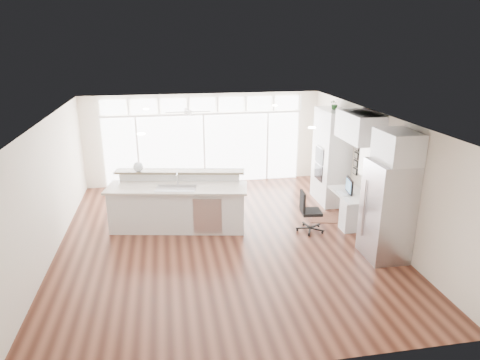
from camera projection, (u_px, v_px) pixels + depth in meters
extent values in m
cube|color=#3E1C13|center=(223.00, 239.00, 9.50)|extent=(7.00, 8.00, 0.02)
cube|color=white|center=(221.00, 118.00, 8.64)|extent=(7.00, 8.00, 0.02)
cube|color=white|center=(204.00, 139.00, 12.80)|extent=(7.00, 0.04, 2.70)
cube|color=white|center=(265.00, 282.00, 5.33)|extent=(7.00, 0.04, 2.70)
cube|color=white|center=(47.00, 191.00, 8.48)|extent=(0.04, 8.00, 2.70)
cube|color=white|center=(375.00, 172.00, 9.65)|extent=(0.04, 8.00, 2.70)
cube|color=white|center=(204.00, 149.00, 12.84)|extent=(5.80, 0.06, 2.08)
cube|color=white|center=(203.00, 105.00, 12.42)|extent=(5.90, 0.06, 0.40)
cube|color=silver|center=(368.00, 160.00, 9.86)|extent=(0.04, 0.85, 0.85)
cube|color=white|center=(188.00, 108.00, 11.24)|extent=(1.16, 1.16, 0.32)
cube|color=#F3E6CE|center=(220.00, 117.00, 8.83)|extent=(3.40, 3.00, 0.02)
cube|color=silver|center=(331.00, 157.00, 11.30)|extent=(0.64, 1.20, 2.50)
cube|color=silver|center=(351.00, 208.00, 10.18)|extent=(0.72, 1.30, 0.76)
cube|color=silver|center=(360.00, 127.00, 9.55)|extent=(0.64, 1.30, 0.64)
cube|color=#B8B8BD|center=(387.00, 211.00, 8.43)|extent=(0.76, 0.90, 2.00)
cube|color=silver|center=(398.00, 147.00, 8.03)|extent=(0.64, 0.90, 0.60)
cube|color=black|center=(356.00, 160.00, 10.48)|extent=(0.06, 0.22, 0.80)
cube|color=silver|center=(178.00, 203.00, 9.82)|extent=(3.35, 1.77, 1.26)
cube|color=#391A12|center=(327.00, 217.00, 10.59)|extent=(1.08, 0.89, 0.01)
cube|color=black|center=(311.00, 212.00, 9.73)|extent=(0.54, 0.51, 0.96)
sphere|color=silver|center=(138.00, 167.00, 9.97)|extent=(0.24, 0.24, 0.23)
cube|color=black|center=(350.00, 186.00, 9.98)|extent=(0.15, 0.48, 0.39)
cube|color=silver|center=(342.00, 194.00, 10.01)|extent=(0.16, 0.36, 0.02)
imported|color=#234F22|center=(335.00, 105.00, 10.87)|extent=(0.27, 0.30, 0.22)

